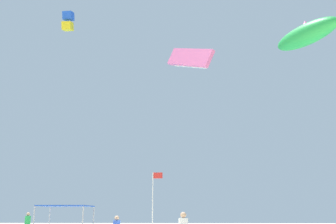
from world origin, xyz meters
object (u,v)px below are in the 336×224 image
(banner_flag, at_px, (154,201))
(kite_box_blue, at_px, (68,21))
(person_rightmost, at_px, (28,222))
(kite_parafoil_pink, at_px, (190,58))
(kite_inflatable_green, at_px, (306,34))
(canopy_tent, at_px, (66,207))

(banner_flag, relative_size, kite_box_blue, 1.77)
(person_rightmost, bearing_deg, kite_parafoil_pink, -158.38)
(person_rightmost, relative_size, kite_inflatable_green, 0.27)
(kite_inflatable_green, bearing_deg, banner_flag, -91.21)
(person_rightmost, relative_size, banner_flag, 0.44)
(canopy_tent, distance_m, kite_box_blue, 23.35)
(kite_box_blue, bearing_deg, person_rightmost, 97.57)
(canopy_tent, relative_size, banner_flag, 0.75)
(canopy_tent, xyz_separation_m, person_rightmost, (-4.34, 4.83, -1.03))
(person_rightmost, bearing_deg, canopy_tent, 131.40)
(canopy_tent, bearing_deg, kite_box_blue, 111.72)
(canopy_tent, xyz_separation_m, kite_inflatable_green, (18.52, 6.47, 14.93))
(banner_flag, xyz_separation_m, kite_parafoil_pink, (2.50, 11.80, 14.00))
(banner_flag, relative_size, kite_parafoil_pink, 0.88)
(canopy_tent, height_order, banner_flag, banner_flag)
(kite_box_blue, distance_m, kite_parafoil_pink, 14.11)
(canopy_tent, distance_m, kite_inflatable_green, 24.65)
(canopy_tent, relative_size, kite_parafoil_pink, 0.66)
(person_rightmost, distance_m, banner_flag, 12.19)
(person_rightmost, xyz_separation_m, kite_parafoil_pink, (12.62, 5.14, 15.37))
(canopy_tent, bearing_deg, kite_parafoil_pink, 50.32)
(kite_box_blue, bearing_deg, kite_parafoil_pink, 176.64)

